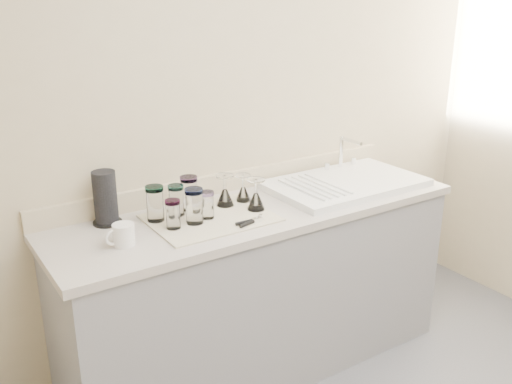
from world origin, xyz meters
TOP-DOWN VIEW (x-y plane):
  - room_envelope at (0.00, 0.00)m, footprint 3.54×3.50m
  - counter_unit at (0.00, 1.20)m, footprint 2.06×0.62m
  - sink_unit at (0.55, 1.20)m, footprint 0.82×0.50m
  - dish_towel at (-0.27, 1.19)m, footprint 0.55×0.42m
  - tumbler_teal at (-0.50, 1.29)m, footprint 0.08×0.08m
  - tumbler_cyan at (-0.39, 1.30)m, footprint 0.07×0.07m
  - tumbler_purple at (-0.31, 1.33)m, footprint 0.08×0.08m
  - tumbler_magenta at (-0.47, 1.17)m, footprint 0.07×0.07m
  - tumbler_blue at (-0.36, 1.17)m, footprint 0.08×0.08m
  - tumbler_lavender at (-0.29, 1.19)m, footprint 0.06×0.06m
  - goblet_back_left at (-0.14, 1.29)m, footprint 0.09×0.09m
  - goblet_back_right at (-0.03, 1.30)m, footprint 0.08×0.08m
  - goblet_front_right at (-0.04, 1.16)m, footprint 0.09×0.09m
  - can_opener at (-0.16, 1.03)m, footprint 0.14×0.05m
  - white_mug at (-0.71, 1.14)m, footprint 0.13×0.10m
  - paper_towel_roll at (-0.69, 1.40)m, footprint 0.13×0.13m

SIDE VIEW (x-z plane):
  - counter_unit at x=0.00m, z-range 0.00..0.90m
  - dish_towel at x=-0.27m, z-range 0.90..0.91m
  - can_opener at x=-0.16m, z-range 0.91..0.93m
  - sink_unit at x=0.55m, z-range 0.81..1.03m
  - white_mug at x=-0.71m, z-range 0.90..0.99m
  - goblet_back_right at x=-0.03m, z-range 0.89..1.02m
  - goblet_front_right at x=-0.04m, z-range 0.88..1.04m
  - goblet_back_left at x=-0.14m, z-range 0.88..1.04m
  - tumbler_lavender at x=-0.29m, z-range 0.91..1.04m
  - tumbler_magenta at x=-0.47m, z-range 0.91..1.04m
  - tumbler_cyan at x=-0.39m, z-range 0.91..1.05m
  - tumbler_blue at x=-0.36m, z-range 0.91..1.07m
  - tumbler_teal at x=-0.50m, z-range 0.91..1.07m
  - tumbler_purple at x=-0.31m, z-range 0.91..1.07m
  - paper_towel_roll at x=-0.69m, z-range 0.90..1.14m
  - room_envelope at x=0.00m, z-range 0.30..2.82m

